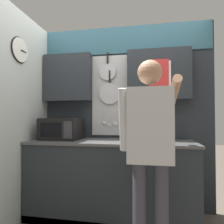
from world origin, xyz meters
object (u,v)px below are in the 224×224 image
person (150,141)px  microwave (62,129)px  knife_block (149,133)px  utensil_crock (134,134)px

person → microwave: bearing=148.2°
knife_block → microwave: bearing=-180.0°
knife_block → utensil_crock: size_ratio=0.72×
microwave → knife_block: size_ratio=1.90×
knife_block → utensil_crock: (-0.18, 0.00, -0.00)m
utensil_crock → knife_block: bearing=-0.2°
microwave → utensil_crock: utensil_crock is taller
knife_block → person: person is taller
person → utensil_crock: bearing=104.7°
utensil_crock → person: size_ratio=0.20×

